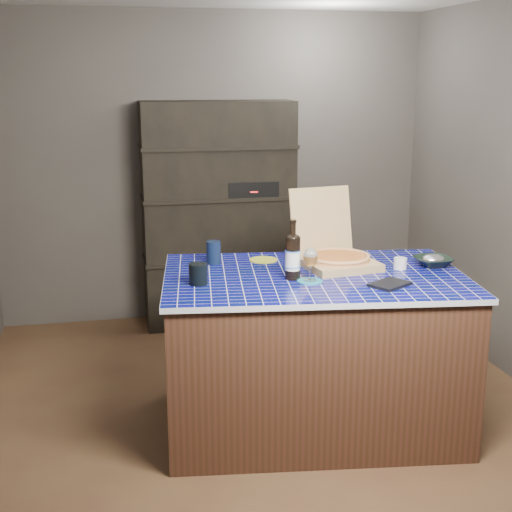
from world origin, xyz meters
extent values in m
plane|color=brown|center=(0.00, 0.00, 0.00)|extent=(3.50, 3.50, 0.00)
plane|color=#4B4741|center=(0.00, 1.75, 1.25)|extent=(3.50, 0.00, 3.50)
plane|color=#4B4741|center=(0.00, -1.75, 1.25)|extent=(3.50, 0.00, 3.50)
cube|color=black|center=(0.00, 1.53, 0.90)|extent=(1.20, 0.40, 1.80)
cube|color=black|center=(0.25, 1.48, 1.12)|extent=(0.40, 0.32, 0.12)
cube|color=#44251B|center=(0.23, -0.39, 0.44)|extent=(1.74, 1.22, 0.88)
cube|color=#050D4B|center=(0.23, -0.39, 0.90)|extent=(1.79, 1.26, 0.03)
cube|color=#95704C|center=(0.41, -0.26, 0.94)|extent=(0.45, 0.45, 0.04)
cube|color=#95704C|center=(0.37, -0.03, 1.15)|extent=(0.40, 0.15, 0.38)
cylinder|color=#B87D4C|center=(0.41, -0.26, 0.97)|extent=(0.36, 0.36, 0.01)
cylinder|color=maroon|center=(0.41, -0.26, 0.98)|extent=(0.32, 0.32, 0.01)
torus|color=#B87D4C|center=(0.41, -0.26, 0.98)|extent=(0.36, 0.36, 0.02)
cylinder|color=black|center=(0.09, -0.45, 1.03)|extent=(0.08, 0.08, 0.23)
ellipsoid|color=black|center=(0.09, -0.45, 1.14)|extent=(0.08, 0.08, 0.04)
cylinder|color=black|center=(0.09, -0.45, 1.20)|extent=(0.03, 0.03, 0.09)
cylinder|color=silver|center=(0.09, -0.45, 1.02)|extent=(0.08, 0.08, 0.10)
cylinder|color=#4279E2|center=(0.09, -0.45, 0.99)|extent=(0.09, 0.09, 0.01)
cylinder|color=#4279E2|center=(0.09, -0.45, 1.07)|extent=(0.09, 0.09, 0.01)
cylinder|color=teal|center=(0.17, -0.52, 0.92)|extent=(0.14, 0.14, 0.01)
cylinder|color=white|center=(0.17, -0.52, 0.92)|extent=(0.07, 0.07, 0.01)
cylinder|color=white|center=(0.17, -0.52, 0.96)|extent=(0.01, 0.01, 0.08)
ellipsoid|color=white|center=(0.17, -0.52, 1.05)|extent=(0.08, 0.08, 0.11)
cylinder|color=orange|center=(0.17, -0.52, 1.04)|extent=(0.07, 0.07, 0.05)
cylinder|color=white|center=(0.17, -0.52, 1.07)|extent=(0.07, 0.07, 0.02)
cylinder|color=black|center=(-0.43, -0.44, 0.97)|extent=(0.10, 0.10, 0.11)
cube|color=black|center=(0.56, -0.68, 0.92)|extent=(0.25, 0.23, 0.02)
imported|color=black|center=(0.96, -0.35, 0.94)|extent=(0.22, 0.22, 0.05)
ellipsoid|color=silver|center=(0.96, -0.35, 0.96)|extent=(0.13, 0.11, 0.06)
cylinder|color=silver|center=(0.75, -0.37, 0.95)|extent=(0.07, 0.07, 0.06)
cylinder|color=black|center=(-0.28, -0.03, 0.98)|extent=(0.08, 0.08, 0.13)
cylinder|color=#9FA723|center=(0.02, -0.02, 0.92)|extent=(0.17, 0.17, 0.01)
camera|label=1|loc=(-0.89, -4.05, 1.99)|focal=50.00mm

